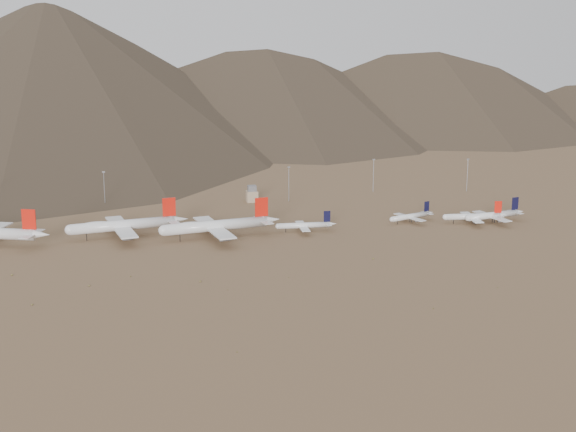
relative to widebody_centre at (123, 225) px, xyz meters
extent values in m
plane|color=olive|center=(62.81, -35.21, -7.65)|extent=(3000.00, 3000.00, 0.00)
cone|color=white|center=(-46.86, -15.82, 0.63)|extent=(12.89, 9.66, 5.95)
cube|color=white|center=(-51.65, -14.00, 0.80)|extent=(13.31, 22.89, 0.40)
cube|color=red|center=(-52.84, -13.54, 9.31)|extent=(7.99, 3.52, 11.73)
cylinder|color=slate|center=(-73.63, 18.22, -2.49)|extent=(7.04, 5.06, 2.98)
cylinder|color=white|center=(-0.31, -0.05, -0.08)|extent=(62.43, 16.80, 6.43)
sphere|color=white|center=(-30.99, -5.28, -0.08)|extent=(6.30, 6.30, 6.30)
cone|color=white|center=(34.04, 5.80, 0.40)|extent=(12.01, 7.59, 5.79)
cube|color=white|center=(-1.54, -0.26, -1.05)|extent=(19.40, 57.91, 0.80)
cube|color=white|center=(29.13, 4.97, 0.56)|extent=(9.16, 22.31, 0.39)
cube|color=red|center=(27.91, 4.76, 8.84)|extent=(8.07, 1.93, 11.41)
cylinder|color=black|center=(-21.78, -3.71, -5.47)|extent=(0.41, 0.41, 4.36)
cylinder|color=black|center=(0.64, 1.74, -5.47)|extent=(0.52, 0.52, 4.36)
cylinder|color=black|center=(1.18, -1.43, -5.47)|extent=(0.52, 0.52, 4.36)
ellipsoid|color=white|center=(-16.26, -2.77, 1.69)|extent=(20.44, 8.10, 3.86)
cylinder|color=slate|center=(-3.46, 10.98, -2.64)|extent=(6.62, 3.90, 2.89)
cylinder|color=slate|center=(0.38, -11.51, -2.64)|extent=(6.62, 3.90, 2.89)
cylinder|color=slate|center=(-5.18, 21.11, -2.64)|extent=(6.62, 3.90, 2.89)
cylinder|color=slate|center=(2.10, -21.63, -2.64)|extent=(6.62, 3.90, 2.89)
cylinder|color=white|center=(54.34, -13.56, 0.08)|extent=(63.76, 17.13, 6.57)
sphere|color=white|center=(23.01, -18.89, 0.08)|extent=(6.44, 6.44, 6.44)
cone|color=white|center=(89.43, -7.59, 0.57)|extent=(12.27, 7.75, 5.91)
cube|color=white|center=(53.08, -13.77, -0.90)|extent=(19.80, 59.14, 0.82)
cube|color=white|center=(84.41, -8.44, 0.74)|extent=(9.35, 22.79, 0.39)
cube|color=red|center=(83.16, -8.66, 9.19)|extent=(8.24, 1.97, 11.65)
cylinder|color=black|center=(32.41, -17.29, -5.43)|extent=(0.42, 0.42, 4.45)
cylinder|color=black|center=(55.32, -11.73, -5.43)|extent=(0.53, 0.53, 4.45)
cylinder|color=black|center=(55.87, -14.96, -5.43)|extent=(0.53, 0.53, 4.45)
ellipsoid|color=white|center=(38.05, -16.33, 1.89)|extent=(20.88, 8.27, 3.94)
cylinder|color=slate|center=(51.13, -2.28, -2.53)|extent=(6.76, 3.98, 2.96)
cylinder|color=slate|center=(55.04, -25.26, -2.53)|extent=(6.76, 3.98, 2.96)
cylinder|color=slate|center=(49.37, 8.06, -2.53)|extent=(6.76, 3.98, 2.96)
cylinder|color=slate|center=(56.80, -35.60, -2.53)|extent=(6.76, 3.98, 2.96)
cylinder|color=white|center=(109.51, -9.49, -3.52)|extent=(32.28, 5.32, 3.49)
sphere|color=white|center=(93.48, -8.57, -3.52)|extent=(3.42, 3.42, 3.42)
cone|color=white|center=(127.48, -10.52, -3.26)|extent=(5.95, 3.47, 3.14)
cube|color=white|center=(108.87, -9.45, -4.04)|extent=(6.71, 27.79, 0.44)
cube|color=white|center=(124.91, -10.37, -3.17)|extent=(3.49, 10.61, 0.21)
cube|color=black|center=(124.27, -10.34, 1.67)|extent=(4.19, 0.55, 6.89)
cylinder|color=black|center=(98.29, -8.85, -6.46)|extent=(0.37, 0.37, 2.39)
cylinder|color=black|center=(110.21, -8.66, -6.46)|extent=(0.46, 0.46, 2.39)
cylinder|color=black|center=(110.11, -10.40, -6.46)|extent=(0.46, 0.46, 2.39)
cylinder|color=slate|center=(109.31, -1.75, -4.91)|extent=(3.30, 1.75, 1.57)
cylinder|color=slate|center=(108.43, -17.15, -4.91)|extent=(3.30, 1.75, 1.57)
cylinder|color=white|center=(183.21, 0.46, -3.69)|extent=(29.97, 14.27, 3.35)
sphere|color=white|center=(168.83, -5.11, -3.69)|extent=(3.28, 3.28, 3.28)
cone|color=white|center=(199.31, 6.71, -3.44)|extent=(6.27, 4.82, 3.01)
cube|color=white|center=(182.64, 0.24, -4.19)|extent=(14.16, 26.43, 0.42)
cube|color=white|center=(197.01, 5.82, -3.35)|extent=(6.22, 10.37, 0.20)
cube|color=black|center=(196.44, 5.59, 1.29)|extent=(3.85, 1.73, 6.61)
cylinder|color=black|center=(173.15, -3.44, -6.51)|extent=(0.35, 0.35, 2.29)
cylinder|color=black|center=(183.48, 1.47, -6.51)|extent=(0.44, 0.44, 2.29)
cylinder|color=black|center=(184.09, -0.09, -6.51)|extent=(0.44, 0.44, 2.29)
cylinder|color=slate|center=(179.96, 7.14, -5.02)|extent=(3.42, 2.52, 1.51)
cylinder|color=slate|center=(185.31, -6.66, -5.02)|extent=(3.42, 2.52, 1.51)
cylinder|color=white|center=(221.71, -10.95, -2.99)|extent=(36.49, 7.60, 3.94)
sphere|color=white|center=(203.67, -9.11, -2.99)|extent=(3.86, 3.86, 3.86)
cone|color=white|center=(241.92, -13.01, -2.69)|extent=(6.86, 4.19, 3.54)
cube|color=white|center=(220.99, -10.87, -3.58)|extent=(8.93, 31.52, 0.49)
cube|color=white|center=(239.04, -12.71, -2.59)|extent=(4.45, 12.09, 0.24)
cube|color=red|center=(238.32, -12.64, 2.87)|extent=(4.73, 0.83, 7.77)
cylinder|color=black|center=(209.08, -9.66, -6.31)|extent=(0.41, 0.41, 2.69)
cylinder|color=black|center=(222.54, -10.04, -6.31)|extent=(0.52, 0.52, 2.69)
cylinder|color=black|center=(222.34, -12.00, -6.31)|extent=(0.52, 0.52, 2.69)
cylinder|color=slate|center=(221.88, -2.21, -4.55)|extent=(3.79, 2.13, 1.77)
cylinder|color=slate|center=(220.11, -19.53, -4.55)|extent=(3.79, 2.13, 1.77)
cylinder|color=white|center=(235.31, -11.63, -2.69)|extent=(38.65, 12.16, 4.19)
sphere|color=white|center=(216.43, -15.66, -2.69)|extent=(4.11, 4.11, 4.11)
cone|color=white|center=(256.46, -7.12, -2.37)|extent=(7.59, 5.14, 3.77)
cube|color=white|center=(234.56, -11.79, -3.32)|extent=(12.95, 33.66, 0.52)
cube|color=white|center=(253.44, -7.77, -2.27)|extent=(6.02, 13.03, 0.25)
cube|color=black|center=(252.69, -7.93, 3.55)|extent=(4.99, 1.42, 8.28)
cylinder|color=black|center=(222.09, -14.45, -6.22)|extent=(0.44, 0.44, 2.87)
cylinder|color=black|center=(235.85, -10.45, -6.22)|extent=(0.55, 0.55, 2.87)
cylinder|color=black|center=(236.29, -12.50, -6.22)|extent=(0.55, 0.55, 2.87)
cylinder|color=slate|center=(232.62, -2.73, -4.35)|extent=(4.17, 2.65, 1.89)
cylinder|color=slate|center=(236.49, -20.86, -4.35)|extent=(4.17, 2.65, 1.89)
cube|color=tan|center=(92.81, 84.79, -3.65)|extent=(8.00, 8.00, 8.00)
cube|color=slate|center=(92.81, 84.79, 2.35)|extent=(6.00, 6.00, 4.00)
cylinder|color=gray|center=(-11.89, 88.30, 4.85)|extent=(0.50, 0.50, 25.00)
cube|color=gray|center=(-11.89, 88.30, 17.65)|extent=(2.00, 0.60, 0.80)
cylinder|color=gray|center=(119.46, 81.02, 4.85)|extent=(0.50, 0.50, 25.00)
cube|color=gray|center=(119.46, 81.02, 17.65)|extent=(2.00, 0.60, 0.80)
cylinder|color=gray|center=(190.54, 101.28, 4.85)|extent=(0.50, 0.50, 25.00)
cube|color=gray|center=(190.54, 101.28, 17.65)|extent=(2.00, 0.60, 0.80)
cylinder|color=gray|center=(262.26, 88.06, 4.85)|extent=(0.50, 0.50, 25.00)
cube|color=gray|center=(262.26, 88.06, 17.65)|extent=(2.00, 0.60, 0.80)
ellipsoid|color=olive|center=(-57.13, -67.15, -7.17)|extent=(1.08, 1.08, 0.96)
ellipsoid|color=olive|center=(-42.74, -116.04, -7.30)|extent=(0.98, 0.98, 0.70)
ellipsoid|color=olive|center=(47.77, -113.09, -7.44)|extent=(0.52, 0.52, 0.42)
ellipsoid|color=olive|center=(36.06, -97.67, -7.27)|extent=(1.00, 1.00, 0.76)
ellipsoid|color=olive|center=(2.19, -81.58, -7.38)|extent=(0.67, 0.67, 0.54)
ellipsoid|color=olive|center=(134.88, -158.83, -7.40)|extent=(0.61, 0.61, 0.51)
ellipsoid|color=olive|center=(40.89, -189.69, -7.49)|extent=(0.66, 0.66, 0.33)
ellipsoid|color=olive|center=(132.98, -76.89, -7.25)|extent=(1.04, 1.04, 0.81)
ellipsoid|color=olive|center=(80.62, -100.22, -7.47)|extent=(0.58, 0.58, 0.37)
ellipsoid|color=olive|center=(176.95, -137.09, -7.48)|extent=(0.67, 0.67, 0.34)
ellipsoid|color=olive|center=(-17.99, -93.06, -7.34)|extent=(1.05, 1.05, 0.63)
camera|label=1|loc=(-0.53, -479.75, 115.54)|focal=50.00mm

